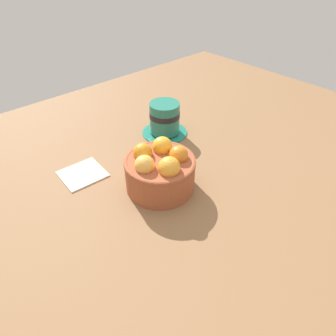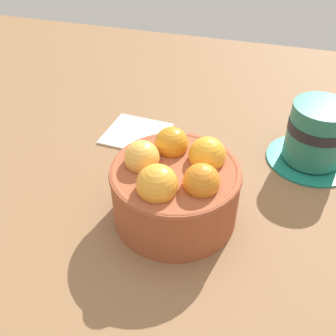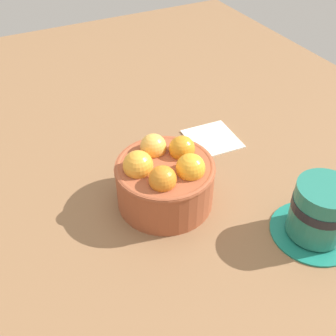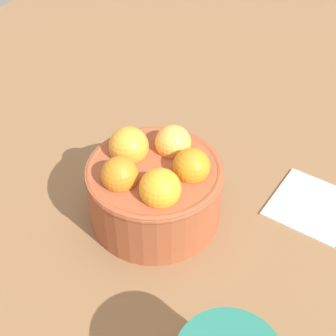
% 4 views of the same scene
% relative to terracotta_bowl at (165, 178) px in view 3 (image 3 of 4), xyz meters
% --- Properties ---
extents(ground_plane, '(1.56, 1.17, 0.04)m').
position_rel_terracotta_bowl_xyz_m(ground_plane, '(-0.00, 0.00, -0.07)').
color(ground_plane, brown).
extents(terracotta_bowl, '(0.15, 0.15, 0.10)m').
position_rel_terracotta_bowl_xyz_m(terracotta_bowl, '(0.00, 0.00, 0.00)').
color(terracotta_bowl, '#9E4C2D').
rests_on(terracotta_bowl, ground_plane).
extents(coffee_cup, '(0.12, 0.12, 0.09)m').
position_rel_terracotta_bowl_xyz_m(coffee_cup, '(0.16, 0.16, -0.00)').
color(coffee_cup, '#197663').
rests_on(coffee_cup, ground_plane).
extents(folded_napkin, '(0.10, 0.09, 0.01)m').
position_rel_terracotta_bowl_xyz_m(folded_napkin, '(-0.11, 0.15, -0.04)').
color(folded_napkin, white).
rests_on(folded_napkin, ground_plane).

